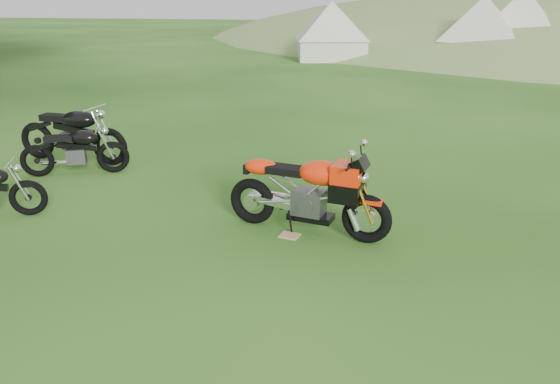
% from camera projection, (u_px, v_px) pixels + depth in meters
% --- Properties ---
extents(ground, '(120.00, 120.00, 0.00)m').
position_uv_depth(ground, '(276.00, 262.00, 6.40)').
color(ground, '#1D490F').
rests_on(ground, ground).
extents(sport_motorcycle, '(2.18, 0.98, 1.27)m').
position_uv_depth(sport_motorcycle, '(307.00, 187.00, 6.99)').
color(sport_motorcycle, red).
rests_on(sport_motorcycle, ground).
extents(plywood_board, '(0.28, 0.25, 0.02)m').
position_uv_depth(plywood_board, '(290.00, 235.00, 7.08)').
color(plywood_board, tan).
rests_on(plywood_board, ground).
extents(vintage_moto_b, '(1.77, 1.00, 0.92)m').
position_uv_depth(vintage_moto_b, '(74.00, 149.00, 9.32)').
color(vintage_moto_b, black).
rests_on(vintage_moto_b, ground).
extents(vintage_moto_d, '(2.21, 0.72, 1.14)m').
position_uv_depth(vintage_moto_d, '(72.00, 132.00, 9.99)').
color(vintage_moto_d, black).
rests_on(vintage_moto_d, ground).
extents(tent_left, '(3.57, 3.57, 2.63)m').
position_uv_depth(tent_left, '(331.00, 31.00, 25.49)').
color(tent_left, beige).
rests_on(tent_left, ground).
extents(tent_mid, '(3.93, 3.93, 2.79)m').
position_uv_depth(tent_mid, '(482.00, 31.00, 24.23)').
color(tent_mid, beige).
rests_on(tent_mid, ground).
extents(tent_right, '(4.24, 4.24, 2.96)m').
position_uv_depth(tent_right, '(520.00, 28.00, 24.74)').
color(tent_right, beige).
rests_on(tent_right, ground).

